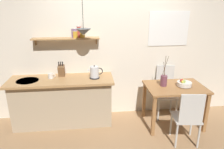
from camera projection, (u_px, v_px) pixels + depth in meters
name	position (u px, v px, depth m)	size (l,w,h in m)	color
ground_plane	(119.00, 128.00, 3.80)	(14.00, 14.00, 0.00)	#A87F56
back_wall	(125.00, 47.00, 3.99)	(6.80, 0.11, 2.70)	silver
kitchen_counter	(63.00, 101.00, 3.84)	(1.83, 0.63, 0.89)	tan
wall_shelf	(73.00, 36.00, 3.65)	(1.17, 0.20, 0.33)	tan
dining_table	(175.00, 92.00, 3.74)	(1.03, 0.72, 0.76)	#9E6B3D
dining_chair_near	(188.00, 116.00, 3.21)	(0.45, 0.44, 0.92)	silver
dining_chair_far	(165.00, 89.00, 4.13)	(0.44, 0.47, 1.00)	silver
fruit_bowl	(184.00, 83.00, 3.67)	(0.25, 0.25, 0.14)	silver
twig_vase	(164.00, 80.00, 3.69)	(0.12, 0.12, 0.55)	brown
electric_kettle	(95.00, 72.00, 3.69)	(0.26, 0.18, 0.24)	black
knife_block	(61.00, 70.00, 3.79)	(0.11, 0.17, 0.28)	brown
coffee_mug_by_sink	(51.00, 76.00, 3.70)	(0.13, 0.09, 0.09)	white
pendant_lamp	(83.00, 32.00, 3.40)	(0.25, 0.25, 0.60)	black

